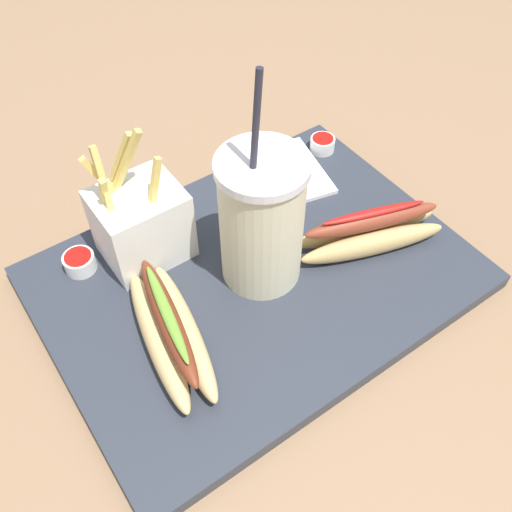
{
  "coord_description": "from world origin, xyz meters",
  "views": [
    {
      "loc": [
        0.25,
        0.35,
        0.55
      ],
      "look_at": [
        0.0,
        0.0,
        0.05
      ],
      "focal_mm": 40.15,
      "sensor_mm": 36.0,
      "label": 1
    }
  ],
  "objects_px": {
    "hot_dog_1": "(170,331)",
    "ketchup_cup_2": "(79,262)",
    "fries_basket": "(141,223)",
    "napkin_stack": "(283,174)",
    "ketchup_cup_1": "(322,143)",
    "soda_cup": "(264,223)",
    "hot_dog_2": "(370,232)"
  },
  "relations": [
    {
      "from": "fries_basket",
      "to": "ketchup_cup_1",
      "type": "bearing_deg",
      "value": -174.87
    },
    {
      "from": "hot_dog_2",
      "to": "ketchup_cup_2",
      "type": "bearing_deg",
      "value": -28.96
    },
    {
      "from": "soda_cup",
      "to": "napkin_stack",
      "type": "bearing_deg",
      "value": -134.77
    },
    {
      "from": "ketchup_cup_1",
      "to": "hot_dog_2",
      "type": "bearing_deg",
      "value": 67.8
    },
    {
      "from": "fries_basket",
      "to": "ketchup_cup_1",
      "type": "xyz_separation_m",
      "value": [
        -0.3,
        -0.03,
        -0.04
      ]
    },
    {
      "from": "hot_dog_1",
      "to": "napkin_stack",
      "type": "distance_m",
      "value": 0.3
    },
    {
      "from": "fries_basket",
      "to": "napkin_stack",
      "type": "xyz_separation_m",
      "value": [
        -0.22,
        -0.01,
        -0.05
      ]
    },
    {
      "from": "hot_dog_2",
      "to": "napkin_stack",
      "type": "relative_size",
      "value": 1.57
    },
    {
      "from": "hot_dog_2",
      "to": "ketchup_cup_1",
      "type": "xyz_separation_m",
      "value": [
        -0.07,
        -0.17,
        -0.01
      ]
    },
    {
      "from": "soda_cup",
      "to": "ketchup_cup_2",
      "type": "relative_size",
      "value": 7.22
    },
    {
      "from": "hot_dog_1",
      "to": "ketchup_cup_2",
      "type": "xyz_separation_m",
      "value": [
        0.04,
        -0.15,
        -0.01
      ]
    },
    {
      "from": "fries_basket",
      "to": "hot_dog_2",
      "type": "height_order",
      "value": "fries_basket"
    },
    {
      "from": "soda_cup",
      "to": "hot_dog_2",
      "type": "distance_m",
      "value": 0.15
    },
    {
      "from": "fries_basket",
      "to": "ketchup_cup_1",
      "type": "height_order",
      "value": "fries_basket"
    },
    {
      "from": "ketchup_cup_2",
      "to": "napkin_stack",
      "type": "distance_m",
      "value": 0.3
    },
    {
      "from": "soda_cup",
      "to": "ketchup_cup_1",
      "type": "bearing_deg",
      "value": -146.12
    },
    {
      "from": "hot_dog_1",
      "to": "ketchup_cup_2",
      "type": "bearing_deg",
      "value": -76.25
    },
    {
      "from": "napkin_stack",
      "to": "ketchup_cup_1",
      "type": "bearing_deg",
      "value": -171.29
    },
    {
      "from": "hot_dog_1",
      "to": "ketchup_cup_1",
      "type": "height_order",
      "value": "hot_dog_1"
    },
    {
      "from": "soda_cup",
      "to": "ketchup_cup_2",
      "type": "xyz_separation_m",
      "value": [
        0.18,
        -0.13,
        -0.07
      ]
    },
    {
      "from": "ketchup_cup_1",
      "to": "napkin_stack",
      "type": "xyz_separation_m",
      "value": [
        0.08,
        0.01,
        -0.01
      ]
    },
    {
      "from": "hot_dog_1",
      "to": "hot_dog_2",
      "type": "height_order",
      "value": "hot_dog_1"
    },
    {
      "from": "fries_basket",
      "to": "hot_dog_2",
      "type": "bearing_deg",
      "value": 147.1
    },
    {
      "from": "hot_dog_2",
      "to": "ketchup_cup_1",
      "type": "height_order",
      "value": "hot_dog_2"
    },
    {
      "from": "soda_cup",
      "to": "hot_dog_1",
      "type": "distance_m",
      "value": 0.15
    },
    {
      "from": "soda_cup",
      "to": "hot_dog_1",
      "type": "bearing_deg",
      "value": 9.82
    },
    {
      "from": "ketchup_cup_1",
      "to": "ketchup_cup_2",
      "type": "bearing_deg",
      "value": 0.84
    },
    {
      "from": "fries_basket",
      "to": "napkin_stack",
      "type": "relative_size",
      "value": 1.43
    },
    {
      "from": "ketchup_cup_1",
      "to": "ketchup_cup_2",
      "type": "xyz_separation_m",
      "value": [
        0.38,
        0.01,
        0.0
      ]
    },
    {
      "from": "fries_basket",
      "to": "hot_dog_2",
      "type": "relative_size",
      "value": 0.91
    },
    {
      "from": "hot_dog_1",
      "to": "napkin_stack",
      "type": "height_order",
      "value": "hot_dog_1"
    },
    {
      "from": "hot_dog_1",
      "to": "hot_dog_2",
      "type": "relative_size",
      "value": 1.01
    }
  ]
}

